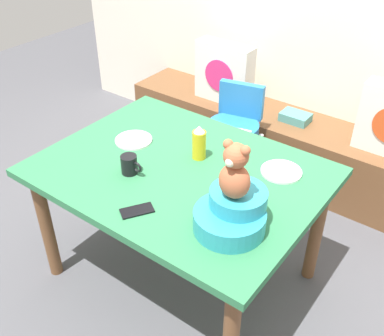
{
  "coord_description": "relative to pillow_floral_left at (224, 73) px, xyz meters",
  "views": [
    {
      "loc": [
        1.16,
        -1.45,
        2.03
      ],
      "look_at": [
        0.0,
        0.1,
        0.69
      ],
      "focal_mm": 42.92,
      "sensor_mm": 36.0,
      "label": 1
    }
  ],
  "objects": [
    {
      "name": "ground_plane",
      "position": [
        0.56,
        -1.25,
        -0.68
      ],
      "size": [
        8.0,
        8.0,
        0.0
      ],
      "primitive_type": "plane",
      "color": "#4C4C51"
    },
    {
      "name": "window_bench",
      "position": [
        0.56,
        0.02,
        -0.45
      ],
      "size": [
        2.6,
        0.44,
        0.46
      ],
      "primitive_type": "cube",
      "color": "brown",
      "rests_on": "ground_plane"
    },
    {
      "name": "pillow_floral_left",
      "position": [
        0.0,
        0.0,
        0.0
      ],
      "size": [
        0.44,
        0.15,
        0.44
      ],
      "color": "white",
      "rests_on": "window_bench"
    },
    {
      "name": "book_stack",
      "position": [
        0.59,
        0.02,
        -0.19
      ],
      "size": [
        0.2,
        0.14,
        0.06
      ],
      "primitive_type": "cube",
      "color": "teal",
      "rests_on": "window_bench"
    },
    {
      "name": "dining_table",
      "position": [
        0.56,
        -1.25,
        -0.03
      ],
      "size": [
        1.37,
        1.04,
        0.74
      ],
      "color": "#2D7247",
      "rests_on": "ground_plane"
    },
    {
      "name": "highchair",
      "position": [
        0.36,
        -0.42,
        -0.16
      ],
      "size": [
        0.39,
        0.5,
        0.79
      ],
      "color": "#2672B2",
      "rests_on": "ground_plane"
    },
    {
      "name": "infant_seat_teal",
      "position": [
        0.99,
        -1.45,
        0.13
      ],
      "size": [
        0.3,
        0.33,
        0.16
      ],
      "color": "teal",
      "rests_on": "dining_table"
    },
    {
      "name": "teddy_bear",
      "position": [
        0.99,
        -1.45,
        0.34
      ],
      "size": [
        0.13,
        0.12,
        0.25
      ],
      "color": "#B15D3B",
      "rests_on": "infant_seat_teal"
    },
    {
      "name": "ketchup_bottle",
      "position": [
        0.57,
        -1.11,
        0.15
      ],
      "size": [
        0.07,
        0.07,
        0.18
      ],
      "color": "gold",
      "rests_on": "dining_table"
    },
    {
      "name": "coffee_mug",
      "position": [
        0.38,
        -1.42,
        0.11
      ],
      "size": [
        0.12,
        0.08,
        0.09
      ],
      "color": "black",
      "rests_on": "dining_table"
    },
    {
      "name": "dinner_plate_near",
      "position": [
        0.97,
        -0.98,
        0.07
      ],
      "size": [
        0.2,
        0.2,
        0.01
      ],
      "primitive_type": "cylinder",
      "color": "white",
      "rests_on": "dining_table"
    },
    {
      "name": "dinner_plate_far",
      "position": [
        0.19,
        -1.19,
        0.07
      ],
      "size": [
        0.2,
        0.2,
        0.01
      ],
      "primitive_type": "cylinder",
      "color": "white",
      "rests_on": "dining_table"
    },
    {
      "name": "cell_phone",
      "position": [
        0.61,
        -1.62,
        0.06
      ],
      "size": [
        0.14,
        0.16,
        0.01
      ],
      "primitive_type": "cube",
      "rotation": [
        0.0,
        0.0,
        2.58
      ],
      "color": "black",
      "rests_on": "dining_table"
    }
  ]
}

